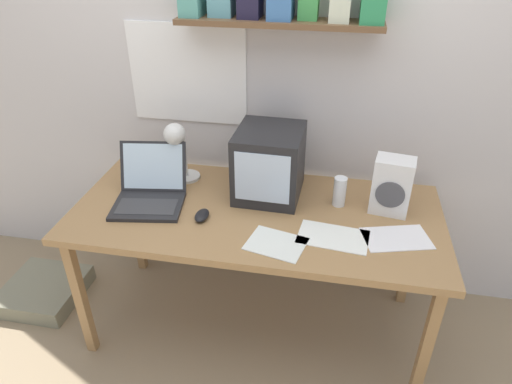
{
  "coord_description": "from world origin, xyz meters",
  "views": [
    {
      "loc": [
        0.33,
        -1.73,
        1.91
      ],
      "look_at": [
        0.0,
        0.0,
        0.83
      ],
      "focal_mm": 32.0,
      "sensor_mm": 36.0,
      "label": 1
    }
  ],
  "objects_px": {
    "loose_paper_near_monitor": "(333,237)",
    "desk_lamp": "(177,143)",
    "juice_glass": "(340,193)",
    "space_heater": "(392,186)",
    "laptop": "(150,188)",
    "crt_monitor": "(269,163)",
    "open_notebook": "(276,244)",
    "computer_mouse": "(202,215)",
    "corner_desk": "(256,221)",
    "floor_cushion": "(44,291)",
    "loose_paper_near_laptop": "(396,238)"
  },
  "relations": [
    {
      "from": "loose_paper_near_monitor",
      "to": "desk_lamp",
      "type": "bearing_deg",
      "value": 157.25
    },
    {
      "from": "juice_glass",
      "to": "space_heater",
      "type": "xyz_separation_m",
      "value": [
        0.23,
        -0.01,
        0.07
      ]
    },
    {
      "from": "juice_glass",
      "to": "space_heater",
      "type": "distance_m",
      "value": 0.24
    },
    {
      "from": "space_heater",
      "to": "laptop",
      "type": "bearing_deg",
      "value": -165.1
    },
    {
      "from": "crt_monitor",
      "to": "juice_glass",
      "type": "relative_size",
      "value": 2.44
    },
    {
      "from": "juice_glass",
      "to": "open_notebook",
      "type": "height_order",
      "value": "juice_glass"
    },
    {
      "from": "desk_lamp",
      "to": "open_notebook",
      "type": "relative_size",
      "value": 1.2
    },
    {
      "from": "laptop",
      "to": "computer_mouse",
      "type": "bearing_deg",
      "value": -29.55
    },
    {
      "from": "desk_lamp",
      "to": "loose_paper_near_monitor",
      "type": "xyz_separation_m",
      "value": [
        0.79,
        -0.33,
        -0.22
      ]
    },
    {
      "from": "corner_desk",
      "to": "juice_glass",
      "type": "height_order",
      "value": "juice_glass"
    },
    {
      "from": "loose_paper_near_monitor",
      "to": "open_notebook",
      "type": "bearing_deg",
      "value": -158.35
    },
    {
      "from": "corner_desk",
      "to": "open_notebook",
      "type": "height_order",
      "value": "open_notebook"
    },
    {
      "from": "juice_glass",
      "to": "loose_paper_near_monitor",
      "type": "height_order",
      "value": "juice_glass"
    },
    {
      "from": "floor_cushion",
      "to": "computer_mouse",
      "type": "bearing_deg",
      "value": -3.95
    },
    {
      "from": "juice_glass",
      "to": "computer_mouse",
      "type": "xyz_separation_m",
      "value": [
        -0.6,
        -0.23,
        -0.05
      ]
    },
    {
      "from": "open_notebook",
      "to": "loose_paper_near_monitor",
      "type": "height_order",
      "value": "same"
    },
    {
      "from": "corner_desk",
      "to": "desk_lamp",
      "type": "xyz_separation_m",
      "value": [
        -0.43,
        0.19,
        0.28
      ]
    },
    {
      "from": "crt_monitor",
      "to": "computer_mouse",
      "type": "height_order",
      "value": "crt_monitor"
    },
    {
      "from": "corner_desk",
      "to": "space_heater",
      "type": "bearing_deg",
      "value": 10.64
    },
    {
      "from": "desk_lamp",
      "to": "loose_paper_near_laptop",
      "type": "bearing_deg",
      "value": 2.85
    },
    {
      "from": "crt_monitor",
      "to": "loose_paper_near_monitor",
      "type": "height_order",
      "value": "crt_monitor"
    },
    {
      "from": "floor_cushion",
      "to": "juice_glass",
      "type": "bearing_deg",
      "value": 5.72
    },
    {
      "from": "computer_mouse",
      "to": "floor_cushion",
      "type": "height_order",
      "value": "computer_mouse"
    },
    {
      "from": "desk_lamp",
      "to": "open_notebook",
      "type": "xyz_separation_m",
      "value": [
        0.56,
        -0.42,
        -0.22
      ]
    },
    {
      "from": "corner_desk",
      "to": "loose_paper_near_laptop",
      "type": "bearing_deg",
      "value": -9.26
    },
    {
      "from": "loose_paper_near_monitor",
      "to": "floor_cushion",
      "type": "xyz_separation_m",
      "value": [
        -1.6,
        0.1,
        -0.69
      ]
    },
    {
      "from": "loose_paper_near_laptop",
      "to": "desk_lamp",
      "type": "bearing_deg",
      "value": 164.57
    },
    {
      "from": "computer_mouse",
      "to": "juice_glass",
      "type": "bearing_deg",
      "value": 21.11
    },
    {
      "from": "desk_lamp",
      "to": "space_heater",
      "type": "height_order",
      "value": "desk_lamp"
    },
    {
      "from": "corner_desk",
      "to": "laptop",
      "type": "distance_m",
      "value": 0.53
    },
    {
      "from": "space_heater",
      "to": "floor_cushion",
      "type": "relative_size",
      "value": 0.64
    },
    {
      "from": "floor_cushion",
      "to": "space_heater",
      "type": "bearing_deg",
      "value": 4.7
    },
    {
      "from": "juice_glass",
      "to": "floor_cushion",
      "type": "distance_m",
      "value": 1.79
    },
    {
      "from": "corner_desk",
      "to": "juice_glass",
      "type": "bearing_deg",
      "value": 18.23
    },
    {
      "from": "juice_glass",
      "to": "loose_paper_near_laptop",
      "type": "distance_m",
      "value": 0.34
    },
    {
      "from": "loose_paper_near_monitor",
      "to": "floor_cushion",
      "type": "height_order",
      "value": "loose_paper_near_monitor"
    },
    {
      "from": "crt_monitor",
      "to": "floor_cushion",
      "type": "bearing_deg",
      "value": -169.27
    },
    {
      "from": "juice_glass",
      "to": "floor_cushion",
      "type": "xyz_separation_m",
      "value": [
        -1.62,
        -0.16,
        -0.75
      ]
    },
    {
      "from": "computer_mouse",
      "to": "open_notebook",
      "type": "xyz_separation_m",
      "value": [
        0.36,
        -0.12,
        -0.01
      ]
    },
    {
      "from": "corner_desk",
      "to": "laptop",
      "type": "relative_size",
      "value": 4.46
    },
    {
      "from": "crt_monitor",
      "to": "floor_cushion",
      "type": "relative_size",
      "value": 0.83
    },
    {
      "from": "crt_monitor",
      "to": "loose_paper_near_monitor",
      "type": "xyz_separation_m",
      "value": [
        0.33,
        -0.31,
        -0.16
      ]
    },
    {
      "from": "laptop",
      "to": "loose_paper_near_monitor",
      "type": "height_order",
      "value": "laptop"
    },
    {
      "from": "loose_paper_near_laptop",
      "to": "computer_mouse",
      "type": "bearing_deg",
      "value": -179.53
    },
    {
      "from": "corner_desk",
      "to": "space_heater",
      "type": "height_order",
      "value": "space_heater"
    },
    {
      "from": "loose_paper_near_laptop",
      "to": "juice_glass",
      "type": "bearing_deg",
      "value": 138.11
    },
    {
      "from": "loose_paper_near_monitor",
      "to": "corner_desk",
      "type": "bearing_deg",
      "value": 158.52
    },
    {
      "from": "laptop",
      "to": "space_heater",
      "type": "bearing_deg",
      "value": -2.85
    },
    {
      "from": "open_notebook",
      "to": "loose_paper_near_monitor",
      "type": "bearing_deg",
      "value": 21.65
    },
    {
      "from": "corner_desk",
      "to": "loose_paper_near_monitor",
      "type": "bearing_deg",
      "value": -21.48
    }
  ]
}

